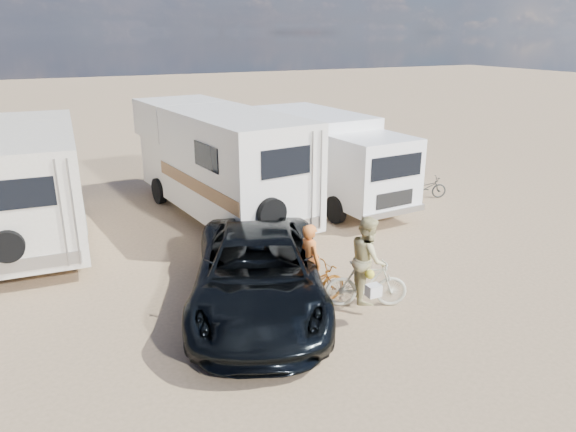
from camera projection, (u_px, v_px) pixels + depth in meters
name	position (u px, v px, depth m)	size (l,w,h in m)	color
ground	(337.00, 315.00, 11.34)	(140.00, 140.00, 0.00)	tan
rv_main	(218.00, 164.00, 16.94)	(2.63, 7.97, 3.44)	silver
rv_left	(34.00, 186.00, 14.94)	(2.39, 7.04, 3.21)	beige
box_truck	(328.00, 159.00, 18.61)	(2.47, 7.06, 3.01)	white
dark_suv	(258.00, 274.00, 11.37)	(2.71, 5.88, 1.63)	black
bike_man	(310.00, 286.00, 11.60)	(0.61, 1.75, 0.92)	#C96C18
bike_woman	(366.00, 284.00, 11.55)	(0.50, 1.77, 1.06)	beige
rider_man	(310.00, 270.00, 11.47)	(0.62, 0.41, 1.70)	orange
rider_woman	(367.00, 267.00, 11.42)	(0.91, 0.71, 1.87)	#C5BA7F
bike_parked	(425.00, 187.00, 19.24)	(0.53, 1.52, 0.80)	#282B28
cooler	(271.00, 267.00, 13.20)	(0.50, 0.36, 0.40)	teal
crate	(297.00, 247.00, 14.45)	(0.45, 0.45, 0.36)	#998A54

